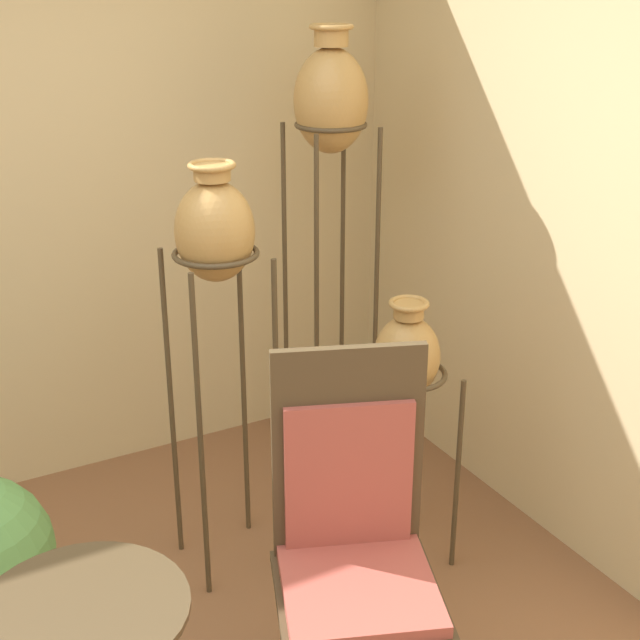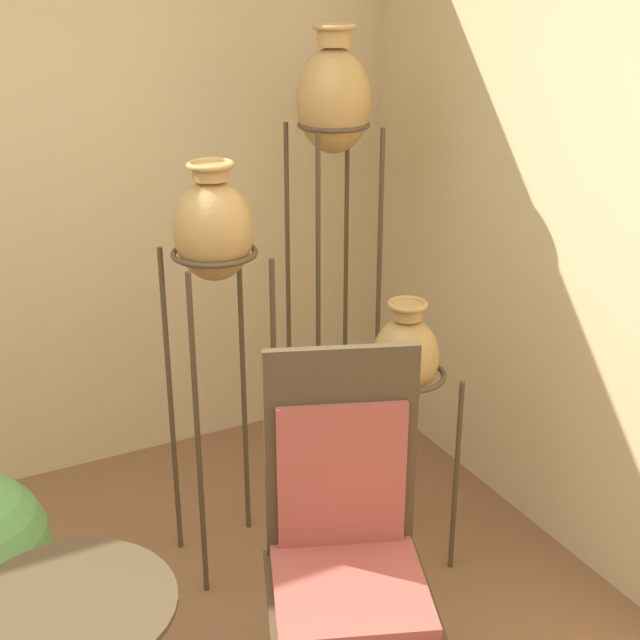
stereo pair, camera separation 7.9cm
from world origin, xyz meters
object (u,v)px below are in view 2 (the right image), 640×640
(vase_stand_medium, at_px, (214,242))
(vase_stand_short, at_px, (405,363))
(vase_stand_tall, at_px, (334,112))
(chair, at_px, (346,532))

(vase_stand_medium, xyz_separation_m, vase_stand_short, (0.60, -0.31, -0.46))
(vase_stand_tall, bearing_deg, vase_stand_short, -96.19)
(vase_stand_tall, bearing_deg, chair, -116.38)
(vase_stand_medium, bearing_deg, chair, -86.30)
(vase_stand_tall, distance_m, chair, 1.73)
(vase_stand_short, bearing_deg, vase_stand_medium, 152.92)
(vase_stand_tall, height_order, vase_stand_medium, vase_stand_tall)
(vase_stand_tall, xyz_separation_m, vase_stand_short, (-0.08, -0.71, -0.80))
(vase_stand_medium, relative_size, chair, 1.34)
(chair, bearing_deg, vase_stand_short, 65.98)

